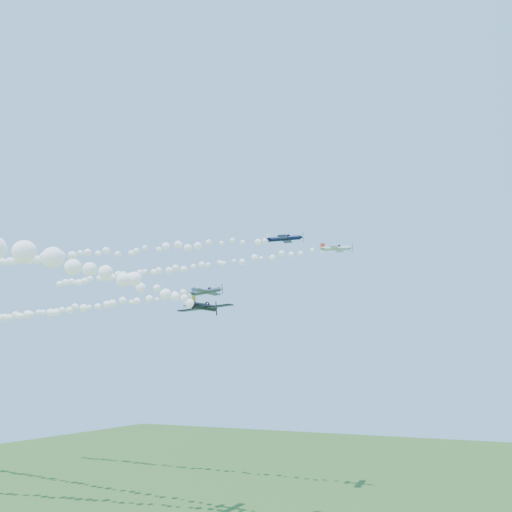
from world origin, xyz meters
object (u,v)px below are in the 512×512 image
at_px(plane_white, 336,248).
at_px(plane_navy, 285,238).
at_px(plane_black, 205,307).
at_px(plane_grey, 207,291).

relative_size(plane_white, plane_navy, 1.12).
xyz_separation_m(plane_navy, plane_black, (-4.40, -18.79, -14.59)).
height_order(plane_navy, plane_black, plane_navy).
bearing_deg(plane_white, plane_navy, -96.02).
relative_size(plane_white, plane_black, 1.06).
bearing_deg(plane_black, plane_white, -12.88).
bearing_deg(plane_grey, plane_black, -55.37).
xyz_separation_m(plane_grey, plane_black, (12.04, -20.28, -6.76)).
xyz_separation_m(plane_white, plane_black, (-6.99, -45.89, -20.02)).
distance_m(plane_grey, plane_black, 24.53).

